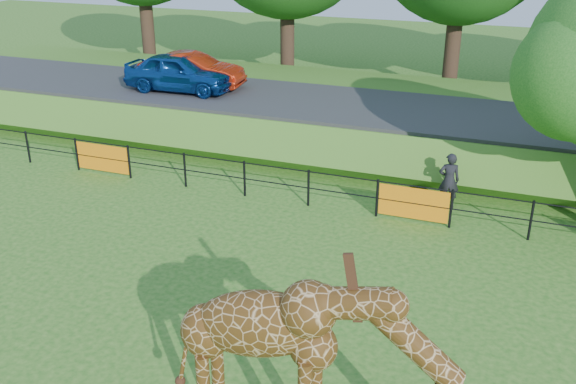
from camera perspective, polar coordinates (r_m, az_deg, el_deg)
name	(u,v)px	position (r m, az deg, el deg)	size (l,w,h in m)	color
ground	(163,376)	(12.30, -11.05, -15.72)	(90.00, 90.00, 0.00)	#266619
giraffe	(320,376)	(9.52, 2.87, -16.00)	(4.55, 0.84, 3.25)	#4E2F10
perimeter_fence	(308,188)	(18.28, 1.83, 0.36)	(28.07, 0.10, 1.10)	black
embankment	(372,115)	(25.07, 7.52, 6.79)	(40.00, 9.00, 1.30)	#266619
road	(363,107)	(23.47, 6.72, 7.50)	(40.00, 5.00, 0.12)	#2F2F31
car_blue	(179,72)	(25.51, -9.62, 10.44)	(1.73, 4.29, 1.46)	#124192
car_red	(192,70)	(26.04, -8.51, 10.64)	(1.43, 4.10, 1.35)	#B4240C
visitor	(449,180)	(18.68, 14.11, 1.01)	(0.59, 0.39, 1.62)	black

